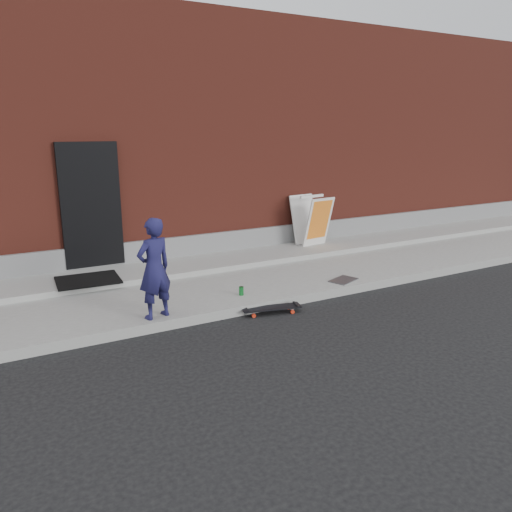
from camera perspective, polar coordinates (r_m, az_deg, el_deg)
ground at (r=8.10m, az=5.14°, el=-5.51°), size 80.00×80.00×0.00m
sidewalk at (r=9.30m, az=0.01°, el=-2.33°), size 20.00×3.00×0.15m
apron at (r=10.03m, az=-2.47°, el=-0.34°), size 20.00×1.20×0.10m
building at (r=13.97m, az=-11.19°, el=13.12°), size 20.00×8.10×5.00m
child at (r=7.05m, az=-11.56°, el=-1.42°), size 0.60×0.48×1.43m
skateboard at (r=7.67m, az=1.78°, el=-5.99°), size 0.92×0.43×0.10m
pizza_sign at (r=11.04m, az=6.40°, el=4.12°), size 0.75×0.85×1.09m
soda_can at (r=8.02m, az=-1.69°, el=-4.01°), size 0.08×0.08×0.14m
doormat at (r=8.90m, az=-18.65°, el=-2.61°), size 1.06×0.87×0.03m
utility_plate at (r=8.93m, az=9.96°, el=-2.72°), size 0.59×0.48×0.02m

